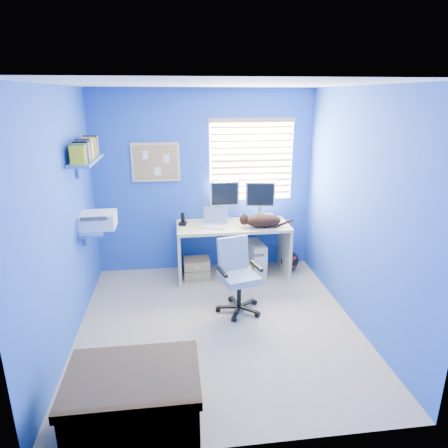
{
  "coord_description": "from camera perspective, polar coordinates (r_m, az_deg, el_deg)",
  "views": [
    {
      "loc": [
        -0.42,
        -3.8,
        2.41
      ],
      "look_at": [
        0.15,
        0.65,
        0.95
      ],
      "focal_mm": 32.0,
      "sensor_mm": 36.0,
      "label": 1
    }
  ],
  "objects": [
    {
      "name": "desk",
      "position": [
        5.51,
        1.24,
        -3.73
      ],
      "size": [
        1.51,
        0.65,
        0.74
      ],
      "primitive_type": "cube",
      "color": "tan",
      "rests_on": "floor"
    },
    {
      "name": "ceiling",
      "position": [
        3.83,
        -1.05,
        19.36
      ],
      "size": [
        3.0,
        3.2,
        0.0
      ],
      "primitive_type": "cube",
      "color": "white",
      "rests_on": "wall_back"
    },
    {
      "name": "yellow_book",
      "position": [
        5.47,
        3.48,
        -6.75
      ],
      "size": [
        0.03,
        0.17,
        0.24
      ],
      "primitive_type": "cube",
      "color": "yellow",
      "rests_on": "floor"
    },
    {
      "name": "cd_spindle",
      "position": [
        5.65,
        6.43,
        1.09
      ],
      "size": [
        0.13,
        0.13,
        0.07
      ],
      "primitive_type": "cylinder",
      "color": "silver",
      "rests_on": "desk"
    },
    {
      "name": "corkboard",
      "position": [
        5.46,
        -9.74,
        8.69
      ],
      "size": [
        0.64,
        0.02,
        0.52
      ],
      "color": "tan",
      "rests_on": "ground"
    },
    {
      "name": "drawer_boxes",
      "position": [
        5.55,
        -3.91,
        -6.25
      ],
      "size": [
        0.35,
        0.28,
        0.27
      ],
      "primitive_type": "cube",
      "color": "tan",
      "rests_on": "floor"
    },
    {
      "name": "wall_back",
      "position": [
        5.54,
        -2.81,
        5.91
      ],
      "size": [
        3.0,
        0.01,
        2.5
      ],
      "primitive_type": "cube",
      "color": "blue",
      "rests_on": "ground"
    },
    {
      "name": "tower_pc",
      "position": [
        5.64,
        4.53,
        -4.85
      ],
      "size": [
        0.24,
        0.46,
        0.45
      ],
      "primitive_type": "cube",
      "rotation": [
        0.0,
        0.0,
        0.13
      ],
      "color": "beige",
      "rests_on": "floor"
    },
    {
      "name": "backpack",
      "position": [
        5.8,
        9.36,
        -5.21
      ],
      "size": [
        0.3,
        0.26,
        0.29
      ],
      "primitive_type": "ellipsoid",
      "rotation": [
        0.0,
        0.0,
        0.34
      ],
      "color": "black",
      "rests_on": "floor"
    },
    {
      "name": "wall_front",
      "position": [
        2.52,
        3.18,
        -9.36
      ],
      "size": [
        3.0,
        0.01,
        2.5
      ],
      "primitive_type": "cube",
      "color": "blue",
      "rests_on": "ground"
    },
    {
      "name": "phone",
      "position": [
        5.37,
        -5.91,
        0.74
      ],
      "size": [
        0.12,
        0.13,
        0.17
      ],
      "primitive_type": "cube",
      "rotation": [
        0.0,
        0.0,
        -0.3
      ],
      "color": "black",
      "rests_on": "desk"
    },
    {
      "name": "cat",
      "position": [
        5.28,
        5.64,
        0.47
      ],
      "size": [
        0.5,
        0.31,
        0.17
      ],
      "primitive_type": "ellipsoid",
      "rotation": [
        0.0,
        0.0,
        -0.13
      ],
      "color": "black",
      "rests_on": "desk"
    },
    {
      "name": "floor",
      "position": [
        4.52,
        -0.86,
        -14.2
      ],
      "size": [
        3.0,
        3.2,
        0.0
      ],
      "primitive_type": "cube",
      "color": "#A29984",
      "rests_on": "ground"
    },
    {
      "name": "bed_corner",
      "position": [
        3.35,
        -12.7,
        -23.18
      ],
      "size": [
        0.95,
        0.67,
        0.46
      ],
      "primitive_type": "cube",
      "color": "#4A3724",
      "rests_on": "floor"
    },
    {
      "name": "wall_left",
      "position": [
        4.12,
        -22.16,
        0.29
      ],
      "size": [
        0.01,
        3.2,
        2.5
      ],
      "primitive_type": "cube",
      "color": "blue",
      "rests_on": "ground"
    },
    {
      "name": "mug",
      "position": [
        5.58,
        5.29,
        1.07
      ],
      "size": [
        0.1,
        0.09,
        0.1
      ],
      "primitive_type": "imported",
      "color": "#3D853C",
      "rests_on": "desk"
    },
    {
      "name": "monitor_left",
      "position": [
        5.53,
        0.07,
        3.36
      ],
      "size": [
        0.4,
        0.13,
        0.54
      ],
      "primitive_type": "cube",
      "rotation": [
        0.0,
        0.0,
        0.02
      ],
      "color": "silver",
      "rests_on": "desk"
    },
    {
      "name": "wall_shelves",
      "position": [
        4.75,
        -18.54,
        5.21
      ],
      "size": [
        0.42,
        0.9,
        1.05
      ],
      "color": "#3B66A8",
      "rests_on": "ground"
    },
    {
      "name": "wall_right",
      "position": [
        4.42,
        18.8,
        1.81
      ],
      "size": [
        0.01,
        3.2,
        2.5
      ],
      "primitive_type": "cube",
      "color": "blue",
      "rests_on": "ground"
    },
    {
      "name": "window_blinds",
      "position": [
        5.54,
        3.97,
        9.05
      ],
      "size": [
        1.15,
        0.05,
        1.1
      ],
      "color": "white",
      "rests_on": "ground"
    },
    {
      "name": "office_chair",
      "position": [
        4.67,
        1.97,
        -8.65
      ],
      "size": [
        0.59,
        0.59,
        0.85
      ],
      "color": "black",
      "rests_on": "floor"
    },
    {
      "name": "laptop",
      "position": [
        5.26,
        -1.45,
        0.77
      ],
      "size": [
        0.39,
        0.34,
        0.22
      ],
      "primitive_type": "cube",
      "rotation": [
        0.0,
        0.0,
        -0.3
      ],
      "color": "silver",
      "rests_on": "desk"
    },
    {
      "name": "monitor_right",
      "position": [
        5.53,
        5.12,
        3.27
      ],
      "size": [
        0.41,
        0.19,
        0.54
      ],
      "primitive_type": "cube",
      "rotation": [
        0.0,
        0.0,
        -0.17
      ],
      "color": "silver",
      "rests_on": "desk"
    }
  ]
}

